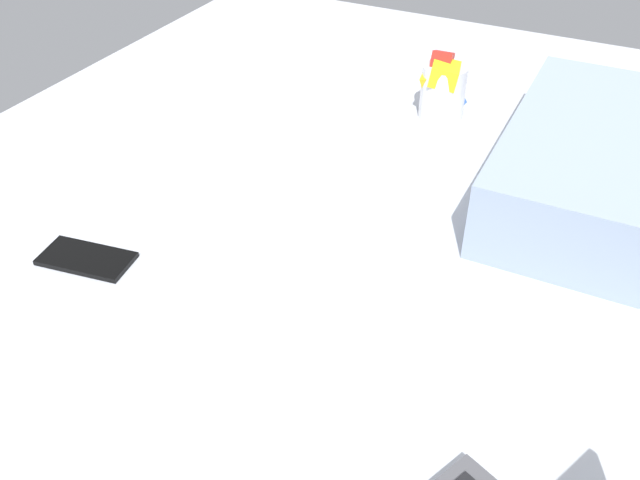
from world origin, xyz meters
TOP-DOWN VIEW (x-y plane):
  - bed_mattress at (0.00, 0.00)cm, footprint 180.00×140.00cm
  - snack_cup at (-33.32, 12.38)cm, footprint 9.90×9.00cm
  - cell_phone at (35.39, -20.51)cm, footprint 8.79×14.85cm
  - pillow at (-16.40, 48.00)cm, footprint 52.00×36.00cm

SIDE VIEW (x-z plane):
  - bed_mattress at x=0.00cm, z-range 0.00..18.00cm
  - cell_phone at x=35.39cm, z-range 18.00..18.80cm
  - snack_cup at x=-33.32cm, z-range 17.17..31.26cm
  - pillow at x=-16.40cm, z-range 18.00..31.00cm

